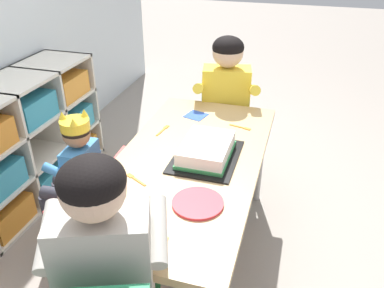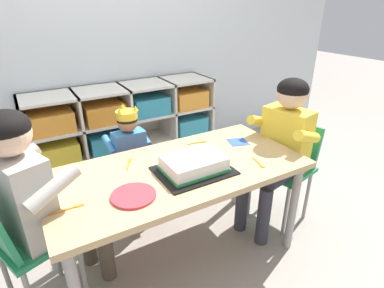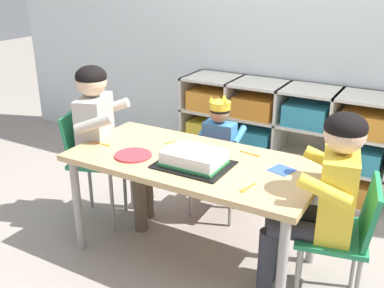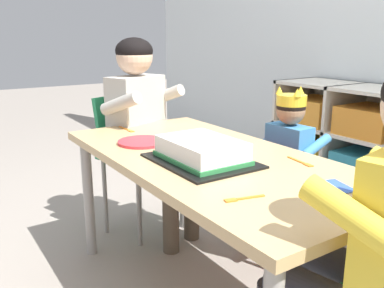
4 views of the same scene
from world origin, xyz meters
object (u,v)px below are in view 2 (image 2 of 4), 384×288
at_px(fork_near_child_seat, 129,163).
at_px(activity_table, 179,178).
at_px(classroom_chair_guest_side, 287,162).
at_px(fork_scattered_mid_table, 69,209).
at_px(fork_by_napkin, 259,163).
at_px(classroom_chair_blue, 135,174).
at_px(classroom_chair_adult_side, 22,240).
at_px(adult_helper_seated, 38,192).
at_px(child_with_crown, 127,148).
at_px(paper_plate_stack, 133,196).
at_px(birthday_cake_on_tray, 194,165).
at_px(guest_at_table_side, 281,140).
at_px(fork_at_table_front_edge, 198,142).

bearing_deg(fork_near_child_seat, activity_table, 79.81).
bearing_deg(classroom_chair_guest_side, fork_scattered_mid_table, -98.38).
xyz_separation_m(fork_by_napkin, fork_scattered_mid_table, (-0.99, 0.10, 0.00)).
distance_m(classroom_chair_blue, classroom_chair_adult_side, 0.84).
xyz_separation_m(adult_helper_seated, fork_by_napkin, (1.09, -0.26, -0.03)).
bearing_deg(fork_near_child_seat, classroom_chair_blue, -174.86).
bearing_deg(child_with_crown, paper_plate_stack, 70.60).
xyz_separation_m(child_with_crown, birthday_cake_on_tray, (0.15, -0.65, 0.14)).
bearing_deg(guest_at_table_side, fork_at_table_front_edge, -128.71).
relative_size(child_with_crown, classroom_chair_adult_side, 1.12).
distance_m(classroom_chair_blue, paper_plate_stack, 0.69).
relative_size(birthday_cake_on_tray, fork_scattered_mid_table, 2.71).
bearing_deg(classroom_chair_blue, adult_helper_seated, 31.27).
bearing_deg(fork_near_child_seat, fork_at_table_front_edge, 123.83).
distance_m(fork_near_child_seat, fork_scattered_mid_table, 0.45).
bearing_deg(classroom_chair_blue, guest_at_table_side, 146.61).
xyz_separation_m(adult_helper_seated, fork_scattered_mid_table, (0.10, -0.15, -0.03)).
bearing_deg(classroom_chair_adult_side, paper_plate_stack, -129.39).
bearing_deg(fork_scattered_mid_table, activity_table, -173.72).
relative_size(adult_helper_seated, paper_plate_stack, 5.11).
height_order(classroom_chair_blue, paper_plate_stack, paper_plate_stack).
bearing_deg(fork_by_napkin, classroom_chair_blue, 50.48).
distance_m(classroom_chair_blue, fork_by_napkin, 0.86).
distance_m(classroom_chair_guest_side, birthday_cake_on_tray, 0.84).
distance_m(activity_table, classroom_chair_adult_side, 0.80).
relative_size(birthday_cake_on_tray, fork_at_table_front_edge, 2.95).
relative_size(classroom_chair_adult_side, classroom_chair_guest_side, 1.09).
xyz_separation_m(classroom_chair_blue, adult_helper_seated, (-0.59, -0.40, 0.29)).
height_order(fork_near_child_seat, fork_scattered_mid_table, same).
bearing_deg(adult_helper_seated, guest_at_table_side, -114.60).
bearing_deg(birthday_cake_on_tray, child_with_crown, 102.64).
distance_m(child_with_crown, fork_scattered_mid_table, 0.82).
bearing_deg(birthday_cake_on_tray, paper_plate_stack, -170.57).
bearing_deg(classroom_chair_guest_side, paper_plate_stack, -94.97).
xyz_separation_m(adult_helper_seated, birthday_cake_on_tray, (0.74, -0.15, 0.00)).
distance_m(classroom_chair_guest_side, fork_scattered_mid_table, 1.45).
height_order(child_with_crown, fork_at_table_front_edge, child_with_crown).
xyz_separation_m(activity_table, fork_near_child_seat, (-0.22, 0.18, 0.07)).
bearing_deg(classroom_chair_adult_side, fork_at_table_front_edge, -100.46).
distance_m(classroom_chair_guest_side, paper_plate_stack, 1.19).
relative_size(adult_helper_seated, fork_scattered_mid_table, 7.44).
distance_m(birthday_cake_on_tray, fork_by_napkin, 0.37).
distance_m(classroom_chair_adult_side, classroom_chair_guest_side, 1.65).
relative_size(adult_helper_seated, guest_at_table_side, 1.04).
xyz_separation_m(classroom_chair_adult_side, guest_at_table_side, (1.53, -0.05, 0.16)).
distance_m(birthday_cake_on_tray, fork_scattered_mid_table, 0.64).
bearing_deg(fork_by_napkin, paper_plate_stack, 99.26).
bearing_deg(guest_at_table_side, fork_scattered_mid_table, -99.12).
height_order(activity_table, guest_at_table_side, guest_at_table_side).
relative_size(activity_table, classroom_chair_blue, 2.29).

